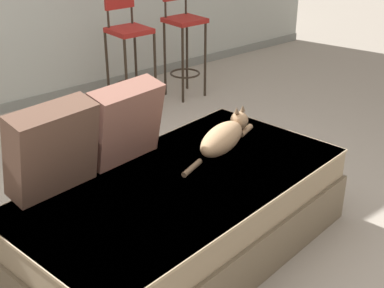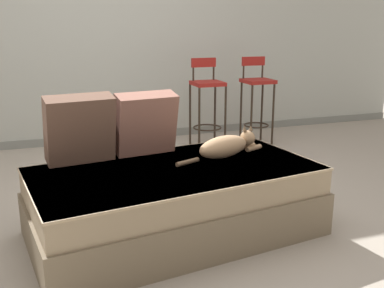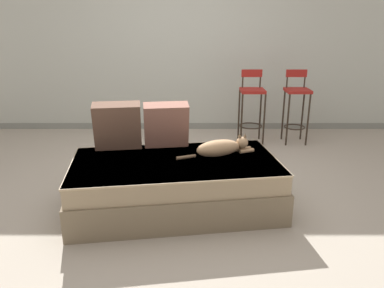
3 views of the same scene
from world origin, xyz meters
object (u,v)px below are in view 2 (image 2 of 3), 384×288
object	(u,v)px
throw_pillow_middle	(145,123)
bar_stool_near_window	(207,97)
couch	(175,201)
throw_pillow_corner	(80,129)
cat	(227,146)
bar_stool_by_doorway	(257,94)

from	to	relation	value
throw_pillow_middle	bar_stool_near_window	size ratio (longest dim) A/B	0.45
throw_pillow_middle	couch	bearing A→B (deg)	-75.12
throw_pillow_corner	bar_stool_near_window	world-z (taller)	bar_stool_near_window
throw_pillow_corner	throw_pillow_middle	size ratio (longest dim) A/B	1.04
bar_stool_near_window	throw_pillow_middle	bearing A→B (deg)	-124.30
bar_stool_near_window	cat	bearing A→B (deg)	-106.91
throw_pillow_corner	bar_stool_near_window	size ratio (longest dim) A/B	0.47
throw_pillow_corner	cat	bearing A→B (deg)	-10.62
throw_pillow_middle	bar_stool_near_window	bearing A→B (deg)	55.70
throw_pillow_middle	cat	bearing A→B (deg)	-25.56
throw_pillow_corner	bar_stool_by_doorway	world-z (taller)	bar_stool_by_doorway
bar_stool_near_window	bar_stool_by_doorway	world-z (taller)	same
throw_pillow_corner	bar_stool_near_window	bearing A→B (deg)	46.94
cat	bar_stool_by_doorway	size ratio (longest dim) A/B	0.73
throw_pillow_middle	cat	xyz separation A→B (m)	(0.51, -0.25, -0.15)
couch	throw_pillow_corner	world-z (taller)	throw_pillow_corner
throw_pillow_corner	throw_pillow_middle	world-z (taller)	throw_pillow_corner
couch	bar_stool_by_doorway	world-z (taller)	bar_stool_by_doorway
throw_pillow_middle	cat	distance (m)	0.59
throw_pillow_corner	cat	size ratio (longest dim) A/B	0.65
throw_pillow_middle	bar_stool_by_doorway	world-z (taller)	bar_stool_by_doorway
throw_pillow_middle	bar_stool_by_doorway	distance (m)	2.28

